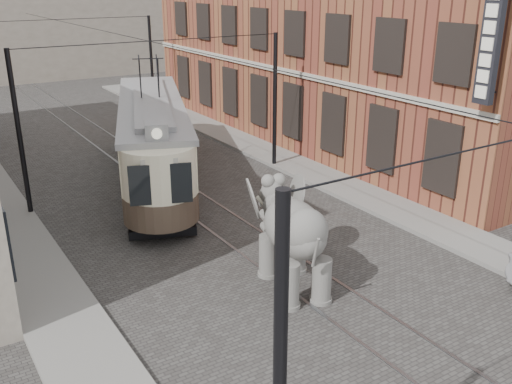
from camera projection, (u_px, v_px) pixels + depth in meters
ground at (246, 239)px, 19.11m from camera, size 120.00×120.00×0.00m
tram_rails at (246, 238)px, 19.11m from camera, size 1.54×80.00×0.02m
sidewalk_right at (378, 201)px, 22.10m from camera, size 2.00×60.00×0.15m
sidewalk_left at (46, 290)px, 15.82m from camera, size 2.00×60.00×0.15m
brick_building at (335, 23)px, 29.64m from camera, size 8.00×26.00×12.00m
catenary at (173, 122)px, 21.91m from camera, size 11.00×30.20×6.00m
tram at (152, 120)px, 23.99m from camera, size 7.13×13.13×5.17m
elephant at (294, 242)px, 15.61m from camera, size 3.67×5.13×2.83m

